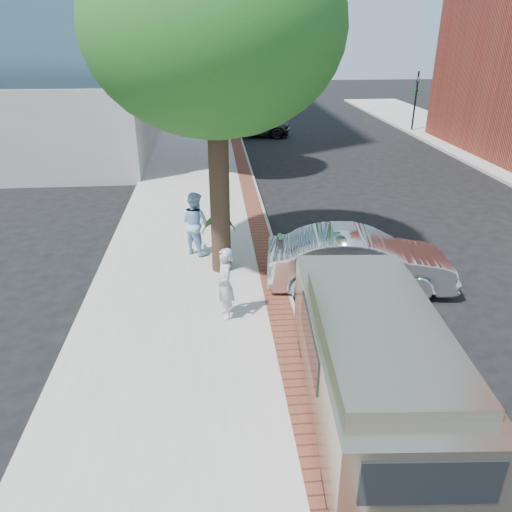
{
  "coord_description": "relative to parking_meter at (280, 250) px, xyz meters",
  "views": [
    {
      "loc": [
        -0.76,
        -10.51,
        6.14
      ],
      "look_at": [
        0.21,
        0.35,
        1.2
      ],
      "focal_mm": 35.0,
      "sensor_mm": 36.0,
      "label": 1
    }
  ],
  "objects": [
    {
      "name": "parking_meter",
      "position": [
        0.0,
        0.0,
        0.0
      ],
      "size": [
        0.12,
        0.32,
        1.47
      ],
      "color": "gray",
      "rests_on": "sidewalk"
    },
    {
      "name": "person_officer",
      "position": [
        -2.14,
        2.46,
        -0.13
      ],
      "size": [
        1.14,
        1.12,
        1.85
      ],
      "primitive_type": "imported",
      "rotation": [
        0.0,
        0.0,
        2.43
      ],
      "color": "#9AC8EF",
      "rests_on": "sidewalk"
    },
    {
      "name": "signal_far",
      "position": [
        11.68,
        21.38,
        1.05
      ],
      "size": [
        0.7,
        0.15,
        3.8
      ],
      "color": "black",
      "rests_on": "ground"
    },
    {
      "name": "van",
      "position": [
        0.99,
        -4.32,
        -0.09
      ],
      "size": [
        2.48,
        5.65,
        2.04
      ],
      "rotation": [
        0.0,
        0.0,
        -0.07
      ],
      "color": "gray",
      "rests_on": "ground"
    },
    {
      "name": "ground",
      "position": [
        -0.82,
        -0.62,
        -1.21
      ],
      "size": [
        120.0,
        120.0,
        0.0
      ],
      "primitive_type": "plane",
      "color": "black",
      "rests_on": "ground"
    },
    {
      "name": "office_base",
      "position": [
        -13.82,
        21.38,
        0.79
      ],
      "size": [
        18.2,
        22.2,
        4.0
      ],
      "primitive_type": "cube",
      "color": "gray",
      "rests_on": "ground"
    },
    {
      "name": "sidewalk",
      "position": [
        -2.32,
        7.38,
        -1.13
      ],
      "size": [
        5.0,
        60.0,
        0.15
      ],
      "primitive_type": "cube",
      "color": "#9E9991",
      "rests_on": "ground"
    },
    {
      "name": "bg_car",
      "position": [
        1.05,
        20.71,
        -0.41
      ],
      "size": [
        4.85,
        2.37,
        1.59
      ],
      "primitive_type": "imported",
      "rotation": [
        0.0,
        0.0,
        1.46
      ],
      "color": "black",
      "rests_on": "ground"
    },
    {
      "name": "curb",
      "position": [
        0.23,
        7.38,
        -1.13
      ],
      "size": [
        0.1,
        60.0,
        0.15
      ],
      "primitive_type": "cube",
      "color": "gray",
      "rests_on": "ground"
    },
    {
      "name": "person_green",
      "position": [
        -1.47,
        2.08,
        -0.25
      ],
      "size": [
        0.98,
        0.49,
        1.62
      ],
      "primitive_type": "imported",
      "rotation": [
        0.0,
        0.0,
        3.24
      ],
      "color": "#499342",
      "rests_on": "sidewalk"
    },
    {
      "name": "brick_strip",
      "position": [
        -0.12,
        7.38,
        -1.05
      ],
      "size": [
        0.6,
        60.0,
        0.01
      ],
      "primitive_type": "cube",
      "color": "brown",
      "rests_on": "sidewalk"
    },
    {
      "name": "tree_far",
      "position": [
        -1.32,
        11.38,
        4.09
      ],
      "size": [
        4.8,
        4.8,
        7.14
      ],
      "color": "black",
      "rests_on": "sidewalk"
    },
    {
      "name": "tree_near",
      "position": [
        -1.42,
        1.28,
        4.97
      ],
      "size": [
        6.0,
        6.0,
        8.51
      ],
      "color": "black",
      "rests_on": "sidewalk"
    },
    {
      "name": "person_gray",
      "position": [
        -1.4,
        -1.26,
        -0.21
      ],
      "size": [
        0.52,
        0.69,
        1.69
      ],
      "primitive_type": "imported",
      "rotation": [
        0.0,
        0.0,
        -1.36
      ],
      "color": "#AEAFB3",
      "rests_on": "sidewalk"
    },
    {
      "name": "signal_near",
      "position": [
        0.08,
        21.38,
        1.05
      ],
      "size": [
        0.7,
        0.15,
        3.8
      ],
      "color": "black",
      "rests_on": "ground"
    },
    {
      "name": "sedan_silver",
      "position": [
        2.07,
        0.13,
        -0.43
      ],
      "size": [
        4.87,
        2.16,
        1.55
      ],
      "primitive_type": "imported",
      "rotation": [
        0.0,
        0.0,
        1.46
      ],
      "color": "silver",
      "rests_on": "ground"
    }
  ]
}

